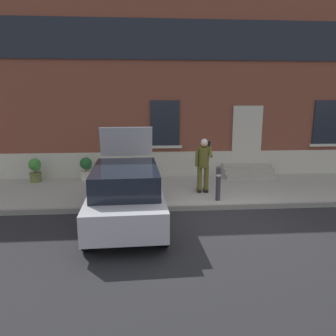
% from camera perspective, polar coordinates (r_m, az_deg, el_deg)
% --- Properties ---
extents(ground_plane, '(80.00, 80.00, 0.00)m').
position_cam_1_polar(ground_plane, '(8.54, 9.43, -9.37)').
color(ground_plane, '#232326').
extents(sidewalk, '(24.00, 3.60, 0.15)m').
position_cam_1_polar(sidewalk, '(11.11, 6.05, -3.77)').
color(sidewalk, '#99968E').
rests_on(sidewalk, ground).
extents(curb_edge, '(24.00, 0.12, 0.15)m').
position_cam_1_polar(curb_edge, '(9.38, 8.09, -6.86)').
color(curb_edge, gray).
rests_on(curb_edge, ground).
extents(building_facade, '(24.00, 1.52, 7.50)m').
position_cam_1_polar(building_facade, '(13.16, 4.45, 14.80)').
color(building_facade, brown).
rests_on(building_facade, ground).
extents(entrance_stoop, '(1.93, 0.96, 0.48)m').
position_cam_1_polar(entrance_stoop, '(12.89, 13.92, -0.63)').
color(entrance_stoop, '#9E998E').
rests_on(entrance_stoop, sidewalk).
extents(hatchback_car_silver, '(1.90, 4.12, 2.34)m').
position_cam_1_polar(hatchback_car_silver, '(8.14, -7.41, -4.44)').
color(hatchback_car_silver, '#B7B7BF').
rests_on(hatchback_car_silver, ground).
extents(bollard_near_person, '(0.15, 0.15, 1.04)m').
position_cam_1_polar(bollard_near_person, '(9.62, 8.88, -2.43)').
color(bollard_near_person, '#333338').
rests_on(bollard_near_person, sidewalk).
extents(bollard_far_left, '(0.15, 0.15, 1.04)m').
position_cam_1_polar(bollard_far_left, '(9.41, -9.45, -2.77)').
color(bollard_far_left, '#333338').
rests_on(bollard_far_left, sidewalk).
extents(person_on_phone, '(0.51, 0.48, 1.75)m').
position_cam_1_polar(person_on_phone, '(10.23, 6.28, 1.04)').
color(person_on_phone, '#514C1E').
rests_on(person_on_phone, sidewalk).
extents(planter_olive, '(0.44, 0.44, 0.86)m').
position_cam_1_polar(planter_olive, '(12.60, -22.42, -0.25)').
color(planter_olive, '#606B38').
rests_on(planter_olive, sidewalk).
extents(planter_cream, '(0.44, 0.44, 0.86)m').
position_cam_1_polar(planter_cream, '(12.22, -14.25, -0.06)').
color(planter_cream, beige).
rests_on(planter_cream, sidewalk).
extents(planter_terracotta, '(0.44, 0.44, 0.86)m').
position_cam_1_polar(planter_terracotta, '(11.91, -5.76, -0.06)').
color(planter_terracotta, '#B25B38').
rests_on(planter_terracotta, sidewalk).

